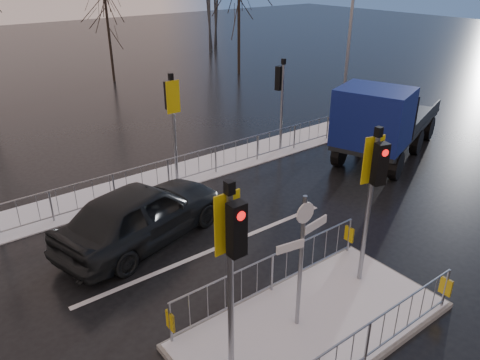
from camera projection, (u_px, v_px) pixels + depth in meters
ground at (313, 327)px, 10.15m from camera, size 120.00×120.00×0.00m
snow_verge at (136, 188)px, 16.31m from camera, size 30.00×2.00×0.04m
lane_markings at (324, 336)px, 9.90m from camera, size 8.00×11.38×0.01m
traffic_island at (313, 313)px, 9.98m from camera, size 6.00×3.04×4.15m
far_kerb_fixtures at (148, 164)px, 15.68m from camera, size 18.00×0.65×3.83m
car_far_lane at (142, 213)px, 12.94m from camera, size 5.47×3.32×1.74m
flatbed_truck at (380, 122)px, 17.70m from camera, size 7.25×4.62×3.16m
tree_far_b at (107, 14)px, 28.90m from camera, size 3.25×3.25×6.14m
street_lamp_right at (351, 32)px, 20.20m from camera, size 1.25×0.18×8.00m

